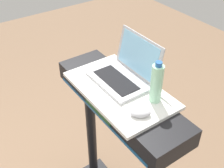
% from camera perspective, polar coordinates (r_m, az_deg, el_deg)
% --- Properties ---
extents(desk_board, '(0.61, 0.36, 0.02)m').
position_cam_1_polar(desk_board, '(1.52, 1.55, -1.17)').
color(desk_board, white).
rests_on(desk_board, treadmill_base).
extents(laptop, '(0.34, 0.27, 0.23)m').
position_cam_1_polar(laptop, '(1.56, 2.60, 2.43)').
color(laptop, '#B7B7BC').
rests_on(laptop, desk_board).
extents(computer_mouse, '(0.11, 0.12, 0.03)m').
position_cam_1_polar(computer_mouse, '(1.35, 5.73, -5.75)').
color(computer_mouse, '#B2B2B7').
rests_on(computer_mouse, desk_board).
extents(water_bottle, '(0.06, 0.06, 0.23)m').
position_cam_1_polar(water_bottle, '(1.39, 8.93, 0.16)').
color(water_bottle, '#9EDBB2').
rests_on(water_bottle, desk_board).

